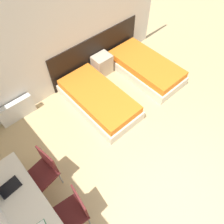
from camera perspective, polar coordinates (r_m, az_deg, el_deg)
ground_plane at (r=4.39m, az=19.56°, el=-20.71°), size 20.00×20.00×0.00m
wall_back at (r=4.83m, az=-14.40°, el=18.02°), size 5.81×0.05×2.70m
headboard_panel at (r=5.71m, az=-4.14°, el=15.08°), size 2.68×0.03×1.00m
bed_near_window at (r=4.99m, az=-3.54°, el=3.24°), size 1.00×1.96×0.42m
bed_near_door at (r=5.78m, az=8.78°, el=11.30°), size 1.00×1.96×0.42m
nightstand at (r=5.73m, az=-2.60°, el=12.27°), size 0.46×0.37×0.53m
radiator at (r=5.17m, az=-23.64°, el=0.36°), size 0.79×0.12×0.50m
desk at (r=3.75m, az=-20.67°, el=-22.87°), size 0.55×1.85×0.74m
chair_near_laptop at (r=3.94m, az=-17.41°, el=-14.32°), size 0.51×0.51×0.94m
chair_near_notebook at (r=3.64m, az=-10.08°, el=-23.91°), size 0.51×0.51×0.94m
laptop at (r=3.72m, az=-26.04°, el=-17.45°), size 0.32×0.24×0.32m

